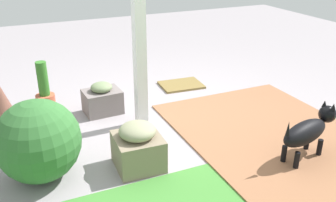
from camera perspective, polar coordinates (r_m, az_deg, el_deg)
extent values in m
plane|color=#988F94|center=(4.38, -0.68, -2.95)|extent=(12.00, 12.00, 0.00)
cube|color=#986343|center=(4.22, 15.36, -4.88)|extent=(1.80, 2.40, 0.02)
cube|color=white|center=(3.94, -4.43, 11.79)|extent=(0.12, 0.12, 2.31)
cube|color=slate|center=(4.59, -9.82, -0.09)|extent=(0.44, 0.35, 0.28)
ellipsoid|color=gray|center=(4.52, -9.99, 2.05)|extent=(0.25, 0.25, 0.11)
cube|color=gray|center=(3.50, -4.50, -7.59)|extent=(0.43, 0.45, 0.31)
ellipsoid|color=gray|center=(3.39, -4.61, -4.51)|extent=(0.34, 0.34, 0.15)
sphere|color=#326A31|center=(3.41, -18.93, -5.71)|extent=(0.73, 0.73, 0.73)
cylinder|color=#B9563A|center=(4.79, -17.86, -0.31)|extent=(0.23, 0.23, 0.22)
cylinder|color=#317025|center=(4.68, -18.34, 3.20)|extent=(0.12, 0.12, 0.41)
cylinder|color=#C06B45|center=(4.41, -23.37, -3.34)|extent=(0.31, 0.31, 0.21)
ellipsoid|color=black|center=(3.74, 19.91, -4.50)|extent=(0.63, 0.33, 0.22)
sphere|color=black|center=(3.98, 22.84, -1.82)|extent=(0.17, 0.17, 0.17)
cone|color=black|center=(3.96, 22.49, -0.37)|extent=(0.05, 0.05, 0.07)
cone|color=black|center=(3.93, 23.63, -0.81)|extent=(0.05, 0.05, 0.07)
cylinder|color=black|center=(4.01, 20.15, -5.84)|extent=(0.05, 0.05, 0.18)
cylinder|color=black|center=(3.95, 21.83, -6.57)|extent=(0.05, 0.05, 0.18)
cylinder|color=black|center=(3.73, 17.02, -7.69)|extent=(0.05, 0.05, 0.18)
cylinder|color=black|center=(3.67, 18.78, -8.51)|extent=(0.05, 0.05, 0.18)
cone|color=black|center=(3.46, 17.63, -3.97)|extent=(0.04, 0.04, 0.14)
cube|color=olive|center=(5.38, 2.00, 2.44)|extent=(0.61, 0.48, 0.03)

